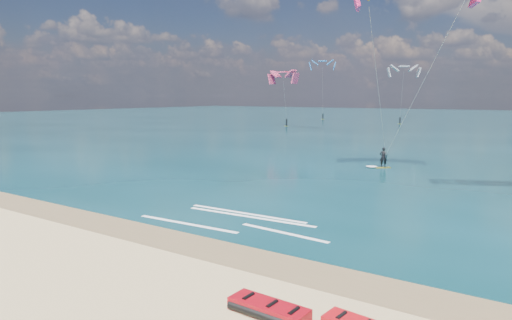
{
  "coord_description": "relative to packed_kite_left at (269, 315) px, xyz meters",
  "views": [
    {
      "loc": [
        11.91,
        -10.48,
        6.01
      ],
      "look_at": [
        -0.43,
        8.0,
        2.87
      ],
      "focal_mm": 32.0,
      "sensor_mm": 36.0,
      "label": 1
    }
  ],
  "objects": [
    {
      "name": "wet_sand_strip",
      "position": [
        -5.61,
        3.42,
        0.0
      ],
      "size": [
        320.0,
        2.4,
        0.01
      ],
      "primitive_type": "cube",
      "color": "brown",
      "rests_on": "ground"
    },
    {
      "name": "distant_kites",
      "position": [
        -17.97,
        80.64,
        5.63
      ],
      "size": [
        75.96,
        31.61,
        14.37
      ],
      "color": "#C53A60",
      "rests_on": "ground"
    },
    {
      "name": "sea",
      "position": [
        -5.61,
        104.42,
        0.02
      ],
      "size": [
        320.0,
        200.0,
        0.04
      ],
      "primitive_type": "cube",
      "color": "#092C31",
      "rests_on": "ground"
    },
    {
      "name": "kitesurfer_main",
      "position": [
        -3.75,
        23.64,
        7.86
      ],
      "size": [
        10.75,
        9.63,
        15.45
      ],
      "rotation": [
        0.0,
        0.0,
        0.77
      ],
      "color": "gold",
      "rests_on": "sea"
    },
    {
      "name": "packed_kite_left",
      "position": [
        0.0,
        0.0,
        0.0
      ],
      "size": [
        2.57,
        1.24,
        0.41
      ],
      "primitive_type": null,
      "rotation": [
        0.0,
        0.0,
        -0.04
      ],
      "color": "#A30813",
      "rests_on": "ground"
    },
    {
      "name": "ground",
      "position": [
        -5.61,
        40.42,
        0.0
      ],
      "size": [
        320.0,
        320.0,
        0.0
      ],
      "primitive_type": "plane",
      "color": "tan",
      "rests_on": "ground"
    },
    {
      "name": "shoreline_foam",
      "position": [
        -6.24,
        7.33,
        0.04
      ],
      "size": [
        9.58,
        3.62,
        0.01
      ],
      "color": "white",
      "rests_on": "ground"
    }
  ]
}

